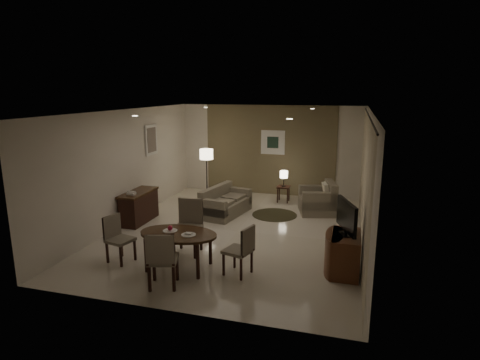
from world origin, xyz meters
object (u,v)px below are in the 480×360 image
(chair_far, at_px, (187,228))
(sofa, at_px, (226,201))
(chair_right, at_px, (238,250))
(dining_table, at_px, (179,251))
(chair_left, at_px, (120,239))
(floor_lamp, at_px, (207,175))
(armchair, at_px, (317,197))
(tv_cabinet, at_px, (345,254))
(console_desk, at_px, (139,207))
(chair_near, at_px, (163,258))
(side_table, at_px, (283,194))

(chair_far, bearing_deg, sofa, 85.87)
(chair_right, distance_m, sofa, 3.43)
(dining_table, xyz_separation_m, chair_left, (-1.16, -0.04, 0.11))
(floor_lamp, bearing_deg, armchair, -7.15)
(tv_cabinet, xyz_separation_m, chair_right, (-1.80, -0.57, 0.09))
(chair_right, bearing_deg, chair_left, -71.73)
(tv_cabinet, bearing_deg, chair_far, 179.60)
(armchair, bearing_deg, chair_right, -28.38)
(tv_cabinet, xyz_separation_m, floor_lamp, (-3.99, 3.80, 0.40))
(console_desk, distance_m, sofa, 2.17)
(console_desk, relative_size, sofa, 0.79)
(tv_cabinet, relative_size, chair_right, 1.02)
(chair_far, xyz_separation_m, chair_left, (-1.05, -0.69, -0.09))
(chair_right, xyz_separation_m, sofa, (-1.24, 3.20, -0.09))
(sofa, bearing_deg, chair_near, -165.90)
(side_table, height_order, floor_lamp, floor_lamp)
(tv_cabinet, height_order, chair_far, chair_far)
(chair_near, height_order, chair_right, chair_near)
(tv_cabinet, bearing_deg, console_desk, 162.95)
(console_desk, distance_m, dining_table, 2.93)
(chair_right, bearing_deg, armchair, -178.35)
(armchair, bearing_deg, sofa, -85.09)
(console_desk, relative_size, chair_far, 1.14)
(floor_lamp, bearing_deg, chair_far, -75.12)
(side_table, bearing_deg, chair_far, -105.57)
(armchair, height_order, side_table, armchair)
(chair_near, xyz_separation_m, chair_right, (1.04, 0.75, -0.04))
(chair_right, height_order, floor_lamp, floor_lamp)
(armchair, distance_m, side_table, 1.32)
(chair_far, relative_size, chair_right, 1.19)
(chair_near, distance_m, side_table, 5.63)
(chair_right, xyz_separation_m, armchair, (1.00, 3.97, -0.03))
(dining_table, height_order, floor_lamp, floor_lamp)
(chair_near, xyz_separation_m, armchair, (2.04, 4.73, -0.07))
(console_desk, distance_m, chair_right, 3.72)
(console_desk, bearing_deg, dining_table, -46.65)
(dining_table, distance_m, armchair, 4.54)
(chair_near, xyz_separation_m, chair_left, (-1.20, 0.65, -0.04))
(sofa, xyz_separation_m, armchair, (2.24, 0.78, 0.06))
(chair_left, bearing_deg, chair_right, -73.30)
(console_desk, height_order, chair_far, chair_far)
(tv_cabinet, bearing_deg, chair_near, -154.99)
(floor_lamp, bearing_deg, sofa, -50.89)
(chair_near, xyz_separation_m, floor_lamp, (-1.15, 5.13, 0.26))
(sofa, xyz_separation_m, floor_lamp, (-0.96, 1.18, 0.39))
(chair_left, distance_m, armchair, 5.20)
(tv_cabinet, relative_size, side_table, 1.99)
(dining_table, bearing_deg, chair_right, 2.98)
(dining_table, xyz_separation_m, sofa, (-0.15, 3.25, 0.02))
(floor_lamp, bearing_deg, chair_near, -77.32)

